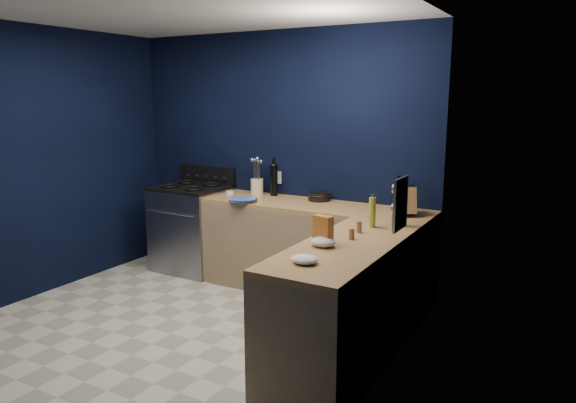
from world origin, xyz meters
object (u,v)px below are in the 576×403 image
Objects in this scene: utensil_crock at (257,187)px; knife_block at (407,202)px; plate_stack at (243,200)px; crouton_bag at (323,230)px; gas_range at (192,229)px.

knife_block is (1.69, -0.17, 0.03)m from utensil_crock.
knife_block is at bearing 8.46° from plate_stack.
knife_block is at bearing 93.03° from crouton_bag.
utensil_crock is at bearing 150.12° from crouton_bag.
knife_block is at bearing -5.67° from utensil_crock.
plate_stack is (0.85, -0.22, 0.46)m from gas_range.
plate_stack is 1.62m from knife_block.
utensil_crock is 2.02m from crouton_bag.
plate_stack is at bearing -76.89° from utensil_crock.
plate_stack is at bearing -14.55° from gas_range.
plate_stack is 1.69m from crouton_bag.
utensil_crock is (-0.09, 0.41, 0.07)m from plate_stack.
crouton_bag reaches higher than plate_stack.
knife_block is 1.24m from crouton_bag.
crouton_bag reaches higher than gas_range.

